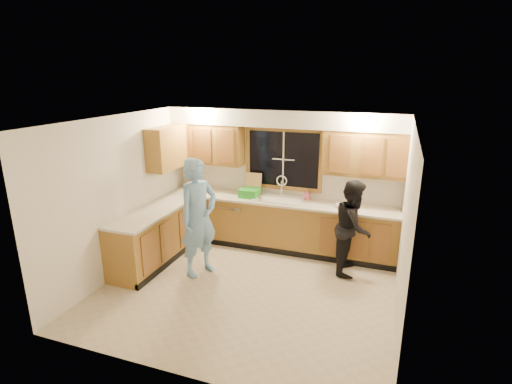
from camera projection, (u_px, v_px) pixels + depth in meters
floor at (247, 289)px, 5.97m from camera, size 4.20×4.20×0.00m
ceiling at (246, 120)px, 5.25m from camera, size 4.20×4.20×0.00m
wall_back at (283, 178)px, 7.32m from camera, size 4.20×0.00×4.20m
wall_left at (122, 195)px, 6.28m from camera, size 0.00×3.80×3.80m
wall_right at (405, 229)px, 4.93m from camera, size 0.00×3.80×3.80m
base_cabinets_back at (278, 225)px, 7.28m from camera, size 4.20×0.60×0.88m
base_cabinets_left at (155, 237)px, 6.73m from camera, size 0.60×1.90×0.88m
countertop_back at (278, 201)px, 7.14m from camera, size 4.20×0.63×0.04m
countertop_left at (153, 211)px, 6.60m from camera, size 0.63×1.90×0.04m
upper_cabinets_left at (208, 144)px, 7.47m from camera, size 1.35×0.33×0.75m
upper_cabinets_right at (365, 154)px, 6.55m from camera, size 1.35×0.33×0.75m
upper_cabinets_return at (167, 148)px, 7.08m from camera, size 0.33×0.90×0.75m
soffit at (282, 118)px, 6.85m from camera, size 4.20×0.35×0.30m
window_frame at (283, 159)px, 7.21m from camera, size 1.44×0.03×1.14m
sink at (278, 202)px, 7.17m from camera, size 0.86×0.52×0.57m
dishwasher at (235, 221)px, 7.56m from camera, size 0.60×0.56×0.82m
stove at (134, 250)px, 6.22m from camera, size 0.58×0.75×0.90m
man at (199, 218)px, 6.20m from camera, size 0.69×0.81×1.88m
woman at (353, 227)px, 6.30m from camera, size 0.58×0.74×1.52m
knife_block at (192, 183)px, 7.79m from camera, size 0.16×0.14×0.24m
cutting_board at (253, 184)px, 7.40m from camera, size 0.31×0.12×0.40m
dish_crate at (250, 193)px, 7.29m from camera, size 0.34×0.32×0.16m
soap_bottle at (307, 195)px, 7.12m from camera, size 0.09×0.09×0.19m
bowl at (343, 206)px, 6.74m from camera, size 0.23×0.23×0.06m
can_left at (261, 198)px, 7.02m from camera, size 0.09×0.09×0.13m
can_right at (260, 198)px, 7.05m from camera, size 0.08×0.08×0.11m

